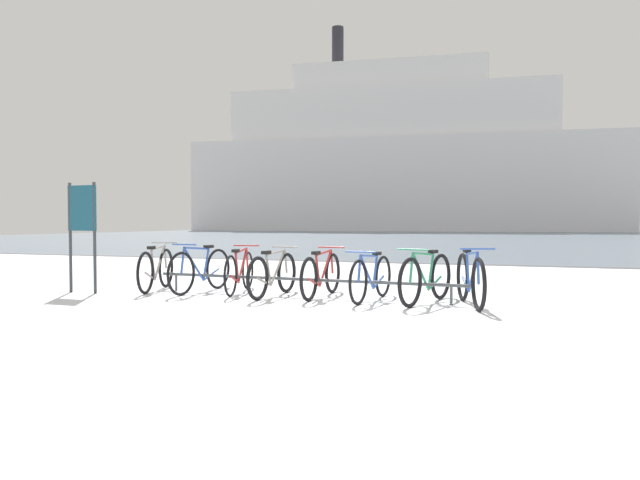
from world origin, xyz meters
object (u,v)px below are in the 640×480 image
(bicycle_0, at_px, (156,269))
(bicycle_6, at_px, (426,278))
(bicycle_7, at_px, (470,279))
(bicycle_5, at_px, (371,278))
(info_sign, at_px, (82,219))
(ferry_ship, at_px, (396,162))
(bicycle_4, at_px, (321,275))
(bicycle_3, at_px, (273,274))
(bicycle_1, at_px, (200,270))
(bicycle_2, at_px, (240,271))

(bicycle_0, height_order, bicycle_6, bicycle_0)
(bicycle_6, height_order, bicycle_7, bicycle_7)
(bicycle_5, height_order, bicycle_6, bicycle_6)
(info_sign, distance_m, ferry_ship, 64.66)
(bicycle_6, bearing_deg, ferry_ship, 102.01)
(bicycle_4, height_order, ferry_ship, ferry_ship)
(bicycle_4, bearing_deg, bicycle_3, -166.05)
(bicycle_0, relative_size, bicycle_1, 0.94)
(bicycle_3, height_order, bicycle_6, bicycle_6)
(bicycle_0, xyz_separation_m, bicycle_6, (4.61, -0.04, -0.00))
(bicycle_7, bearing_deg, bicycle_6, 174.80)
(bicycle_2, relative_size, info_sign, 0.91)
(bicycle_7, distance_m, info_sign, 6.28)
(bicycle_3, relative_size, bicycle_4, 0.98)
(bicycle_1, bearing_deg, bicycle_2, 10.59)
(info_sign, bearing_deg, bicycle_6, 6.45)
(bicycle_2, relative_size, bicycle_6, 0.98)
(bicycle_3, xyz_separation_m, info_sign, (-3.17, -0.61, 0.88))
(bicycle_0, distance_m, bicycle_2, 1.51)
(bicycle_3, relative_size, info_sign, 0.93)
(bicycle_1, height_order, info_sign, info_sign)
(bicycle_0, height_order, info_sign, info_sign)
(bicycle_1, xyz_separation_m, bicycle_6, (3.78, -0.09, -0.01))
(bicycle_1, bearing_deg, ferry_ship, 98.71)
(bicycle_0, xyz_separation_m, bicycle_1, (0.84, 0.05, 0.00))
(bicycle_6, bearing_deg, bicycle_4, 174.27)
(bicycle_1, bearing_deg, bicycle_5, -1.56)
(bicycle_1, distance_m, bicycle_3, 1.38)
(info_sign, xyz_separation_m, ferry_ship, (-7.86, 63.75, 7.44))
(bicycle_2, height_order, bicycle_5, bicycle_2)
(bicycle_1, bearing_deg, bicycle_4, 2.03)
(bicycle_0, bearing_deg, bicycle_5, -0.51)
(bicycle_4, relative_size, bicycle_6, 1.02)
(bicycle_3, distance_m, bicycle_6, 2.40)
(info_sign, bearing_deg, bicycle_0, 35.07)
(bicycle_0, distance_m, ferry_ship, 64.23)
(bicycle_3, bearing_deg, ferry_ship, 99.91)
(bicycle_6, distance_m, bicycle_7, 0.63)
(bicycle_4, distance_m, bicycle_5, 0.86)
(bicycle_5, distance_m, ferry_ship, 64.89)
(bicycle_0, bearing_deg, bicycle_1, 3.19)
(bicycle_6, height_order, ferry_ship, ferry_ship)
(bicycle_5, relative_size, bicycle_6, 0.98)
(bicycle_7, bearing_deg, bicycle_5, 177.33)
(bicycle_6, bearing_deg, bicycle_0, 179.45)
(bicycle_4, xyz_separation_m, bicycle_6, (1.66, -0.17, 0.01))
(bicycle_2, relative_size, bicycle_3, 0.98)
(bicycle_4, xyz_separation_m, ferry_ship, (-11.77, 62.95, 8.32))
(bicycle_7, bearing_deg, bicycle_4, 174.42)
(bicycle_4, height_order, bicycle_5, bicycle_4)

